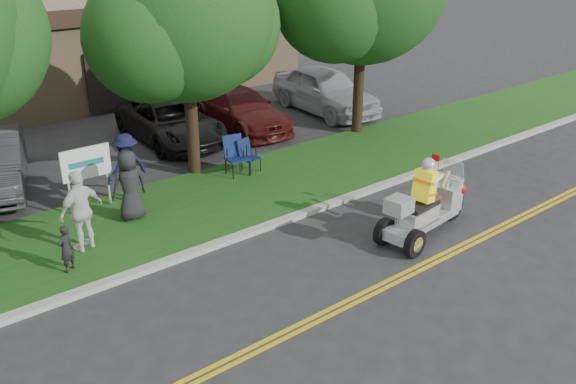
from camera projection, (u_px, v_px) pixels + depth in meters
ground at (356, 280)px, 12.55m from camera, size 120.00×120.00×0.00m
centerline_near at (377, 292)px, 12.13m from camera, size 60.00×0.10×0.01m
centerline_far at (371, 289)px, 12.25m from camera, size 60.00×0.10×0.01m
curb at (267, 226)px, 14.70m from camera, size 60.00×0.25×0.12m
grass_verge at (218, 199)px, 16.23m from camera, size 60.00×4.00×0.10m
commercial_building at (81, 46)px, 26.43m from camera, size 18.00×8.20×4.00m
tree_mid at (186, 20)px, 16.27m from camera, size 5.88×4.80×7.05m
business_sign at (86, 166)px, 15.07m from camera, size 1.25×0.06×1.75m
trike_scooter at (425, 209)px, 14.10m from camera, size 3.01×1.06×1.97m
lawn_chair_a at (235, 153)px, 17.53m from camera, size 0.68×0.70×1.14m
lawn_chair_b at (247, 153)px, 17.74m from camera, size 0.61×0.63×0.97m
spectator_adult_right at (81, 211)px, 13.24m from camera, size 1.16×0.73×1.85m
spectator_chair_a at (127, 167)px, 15.74m from camera, size 1.26×0.86×1.79m
spectator_chair_b at (129, 185)px, 14.67m from camera, size 0.88×0.59×1.76m
child_left at (66, 248)px, 12.51m from camera, size 0.45×0.41×1.04m
parked_car_mid at (171, 122)px, 20.53m from camera, size 2.63×5.14×1.39m
parked_car_right at (241, 110)px, 21.88m from camera, size 2.35×4.98×1.40m
parked_car_far_right at (325, 90)px, 23.81m from camera, size 2.63×5.38×1.77m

